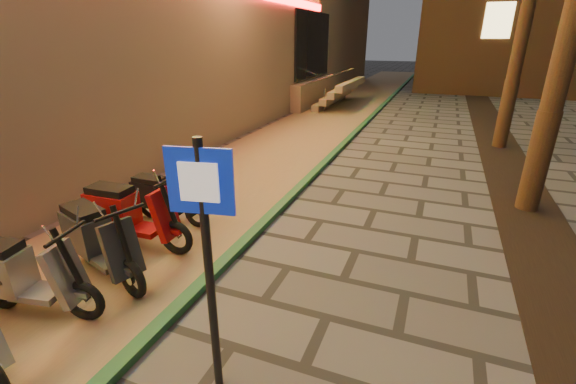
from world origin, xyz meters
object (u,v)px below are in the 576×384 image
at_px(scooter_6, 18,275).
at_px(scooter_9, 162,197).
at_px(pedestrian_sign, 206,240).
at_px(scooter_7, 97,240).
at_px(scooter_8, 128,214).

distance_m(scooter_6, scooter_9, 2.70).
bearing_deg(scooter_9, pedestrian_sign, -44.77).
xyz_separation_m(scooter_6, scooter_9, (-0.07, 2.70, -0.06)).
relative_size(scooter_7, scooter_8, 0.97).
bearing_deg(scooter_6, scooter_9, 80.28).
relative_size(pedestrian_sign, scooter_8, 1.35).
bearing_deg(scooter_6, pedestrian_sign, -12.82).
height_order(scooter_7, scooter_9, scooter_7).
distance_m(scooter_6, scooter_7, 0.99).
relative_size(scooter_6, scooter_9, 1.14).
bearing_deg(scooter_7, scooter_8, 121.13).
bearing_deg(scooter_8, scooter_7, -79.01).
distance_m(pedestrian_sign, scooter_7, 2.92).
xyz_separation_m(scooter_6, scooter_8, (0.02, 1.76, 0.03)).
xyz_separation_m(scooter_6, scooter_7, (0.21, 0.97, 0.02)).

